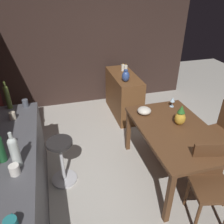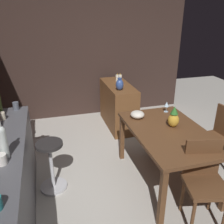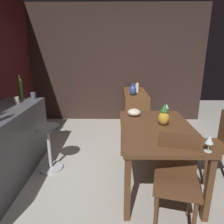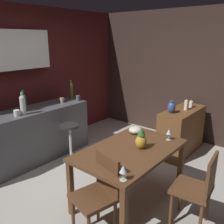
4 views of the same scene
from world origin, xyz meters
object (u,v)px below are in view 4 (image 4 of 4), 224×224
dining_table (130,155)px  pineapple_centerpiece (141,140)px  wine_bottle_olive (71,90)px  sideboard_cabinet (181,131)px  pillar_candle_short (191,104)px  bar_stool (70,142)px  chair_by_doorway (198,188)px  chair_near_window (99,193)px  wine_glass_left (169,132)px  pillar_candle_tall (186,105)px  cup_cream (62,100)px  vase_ceramic_blue (172,107)px  cup_slate (78,98)px  wine_bottle_clear (23,104)px  wine_bottle_green (24,102)px  fruit_bowl (135,130)px  wine_glass_right (123,169)px  cup_white (17,113)px

dining_table → pineapple_centerpiece: 0.24m
pineapple_centerpiece → wine_bottle_olive: size_ratio=0.75×
sideboard_cabinet → pillar_candle_short: bearing=-12.7°
bar_stool → chair_by_doorway: bearing=-93.7°
chair_near_window → wine_glass_left: 1.25m
wine_glass_left → pillar_candle_tall: size_ratio=0.75×
cup_cream → vase_ceramic_blue: bearing=-61.8°
bar_stool → cup_slate: (0.54, 0.36, 0.60)m
bar_stool → wine_bottle_olive: (0.56, 0.56, 0.73)m
chair_near_window → wine_glass_left: bearing=-8.0°
wine_bottle_clear → vase_ceramic_blue: wine_bottle_clear is taller
chair_by_doorway → bar_stool: size_ratio=1.35×
chair_by_doorway → wine_glass_left: size_ratio=5.86×
sideboard_cabinet → wine_bottle_green: bearing=137.4°
sideboard_cabinet → cup_slate: (-0.96, 1.68, 0.54)m
fruit_bowl → vase_ceramic_blue: size_ratio=0.89×
cup_cream → pineapple_centerpiece: bearing=-102.0°
dining_table → pillar_candle_short: bearing=1.6°
wine_bottle_green → cup_cream: size_ratio=3.24×
bar_stool → wine_bottle_green: 1.00m
dining_table → wine_glass_left: bearing=-23.4°
bar_stool → fruit_bowl: 1.28m
pineapple_centerpiece → wine_bottle_olive: bearing=70.7°
wine_bottle_clear → cup_slate: size_ratio=3.24×
wine_glass_left → vase_ceramic_blue: (0.90, 0.41, 0.07)m
dining_table → vase_ceramic_blue: 1.47m
bar_stool → wine_glass_right: size_ratio=4.11×
chair_by_doorway → pineapple_centerpiece: pineapple_centerpiece is taller
sideboard_cabinet → pineapple_centerpiece: (-1.67, -0.20, 0.45)m
wine_glass_left → pineapple_centerpiece: 0.47m
wine_glass_left → wine_bottle_clear: 2.22m
sideboard_cabinet → wine_glass_right: bearing=-169.2°
bar_stool → cup_slate: bearing=33.5°
chair_near_window → fruit_bowl: (1.11, 0.30, 0.29)m
sideboard_cabinet → fruit_bowl: fruit_bowl is taller
wine_bottle_green → cup_slate: bearing=-8.3°
bar_stool → vase_ceramic_blue: vase_ceramic_blue is taller
wine_glass_left → wine_glass_right: bearing=-174.4°
chair_near_window → wine_bottle_olive: 2.58m
vase_ceramic_blue → dining_table: bearing=-172.8°
cup_white → bar_stool: bearing=-29.1°
wine_bottle_olive → cup_white: size_ratio=2.97×
dining_table → pillar_candle_short: (1.97, 0.06, 0.23)m
bar_stool → pillar_candle_tall: size_ratio=3.26×
chair_near_window → vase_ceramic_blue: size_ratio=4.21×
wine_glass_left → vase_ceramic_blue: 0.99m
sideboard_cabinet → pillar_candle_tall: 0.50m
wine_bottle_clear → wine_bottle_green: bearing=52.9°
cup_white → pillar_candle_tall: 2.81m
dining_table → bar_stool: bearing=79.9°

